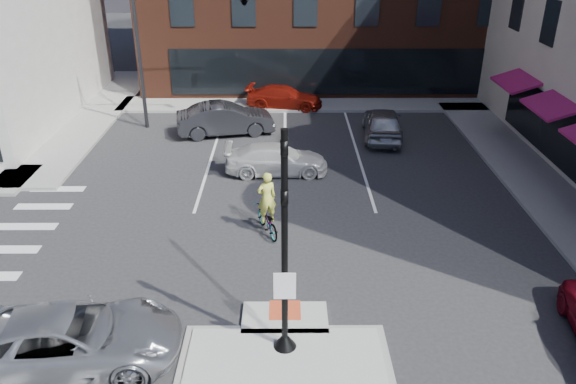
{
  "coord_description": "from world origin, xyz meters",
  "views": [
    {
      "loc": [
        0.03,
        -11.02,
        10.13
      ],
      "look_at": [
        0.1,
        5.75,
        2.0
      ],
      "focal_mm": 35.0,
      "sensor_mm": 36.0,
      "label": 1
    }
  ],
  "objects_px": {
    "bg_car_red": "(284,97)",
    "cyclist": "(267,213)",
    "bg_car_silver": "(383,123)",
    "silver_suv": "(68,339)",
    "bg_car_dark": "(225,119)",
    "white_pickup": "(276,159)"
  },
  "relations": [
    {
      "from": "bg_car_silver",
      "to": "cyclist",
      "type": "distance_m",
      "value": 11.29
    },
    {
      "from": "bg_car_dark",
      "to": "cyclist",
      "type": "xyz_separation_m",
      "value": [
        2.47,
        -10.37,
        -0.03
      ]
    },
    {
      "from": "silver_suv",
      "to": "bg_car_red",
      "type": "distance_m",
      "value": 22.23
    },
    {
      "from": "silver_suv",
      "to": "cyclist",
      "type": "height_order",
      "value": "cyclist"
    },
    {
      "from": "cyclist",
      "to": "bg_car_red",
      "type": "bearing_deg",
      "value": -113.58
    },
    {
      "from": "white_pickup",
      "to": "bg_car_red",
      "type": "relative_size",
      "value": 1.0
    },
    {
      "from": "white_pickup",
      "to": "bg_car_silver",
      "type": "xyz_separation_m",
      "value": [
        5.38,
        4.46,
        0.14
      ]
    },
    {
      "from": "white_pickup",
      "to": "bg_car_silver",
      "type": "height_order",
      "value": "bg_car_silver"
    },
    {
      "from": "bg_car_dark",
      "to": "bg_car_red",
      "type": "xyz_separation_m",
      "value": [
        3.07,
        4.6,
        -0.17
      ]
    },
    {
      "from": "silver_suv",
      "to": "bg_car_red",
      "type": "height_order",
      "value": "silver_suv"
    },
    {
      "from": "bg_car_dark",
      "to": "cyclist",
      "type": "relative_size",
      "value": 2.13
    },
    {
      "from": "bg_car_red",
      "to": "white_pickup",
      "type": "bearing_deg",
      "value": -171.81
    },
    {
      "from": "silver_suv",
      "to": "bg_car_red",
      "type": "xyz_separation_m",
      "value": [
        5.36,
        21.58,
        -0.13
      ]
    },
    {
      "from": "white_pickup",
      "to": "bg_car_red",
      "type": "bearing_deg",
      "value": -3.04
    },
    {
      "from": "silver_suv",
      "to": "white_pickup",
      "type": "relative_size",
      "value": 1.24
    },
    {
      "from": "bg_car_silver",
      "to": "cyclist",
      "type": "height_order",
      "value": "cyclist"
    },
    {
      "from": "white_pickup",
      "to": "bg_car_silver",
      "type": "distance_m",
      "value": 6.99
    },
    {
      "from": "bg_car_dark",
      "to": "cyclist",
      "type": "bearing_deg",
      "value": -178.49
    },
    {
      "from": "bg_car_red",
      "to": "cyclist",
      "type": "xyz_separation_m",
      "value": [
        -0.6,
        -14.97,
        0.14
      ]
    },
    {
      "from": "silver_suv",
      "to": "bg_car_silver",
      "type": "relative_size",
      "value": 1.2
    },
    {
      "from": "cyclist",
      "to": "silver_suv",
      "type": "bearing_deg",
      "value": 32.96
    },
    {
      "from": "bg_car_dark",
      "to": "cyclist",
      "type": "height_order",
      "value": "cyclist"
    }
  ]
}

